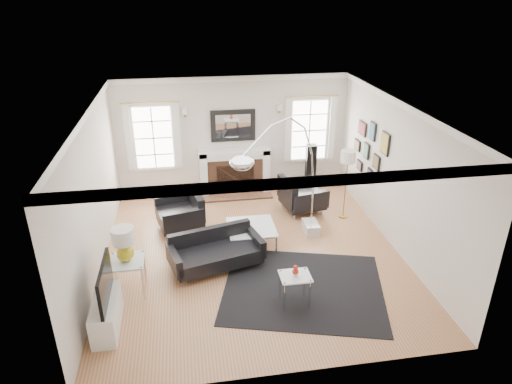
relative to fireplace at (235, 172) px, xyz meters
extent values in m
plane|color=#97613F|center=(0.00, -2.79, -0.54)|extent=(6.00, 6.00, 0.00)
cube|color=silver|center=(0.00, 0.21, 0.86)|extent=(5.50, 0.04, 2.80)
cube|color=silver|center=(0.00, -5.79, 0.86)|extent=(5.50, 0.04, 2.80)
cube|color=silver|center=(-2.75, -2.79, 0.86)|extent=(0.04, 6.00, 2.80)
cube|color=silver|center=(2.75, -2.79, 0.86)|extent=(0.04, 6.00, 2.80)
cube|color=white|center=(0.00, -2.79, 2.26)|extent=(5.50, 6.00, 0.02)
cube|color=white|center=(0.00, -2.79, 2.20)|extent=(5.50, 6.00, 0.12)
cube|color=white|center=(-0.75, 0.01, 0.01)|extent=(0.18, 0.38, 1.10)
cube|color=white|center=(0.75, 0.01, 0.01)|extent=(0.18, 0.38, 1.10)
cube|color=white|center=(0.00, 0.01, 0.51)|extent=(1.70, 0.38, 0.12)
cube|color=white|center=(0.00, 0.01, 0.41)|extent=(1.50, 0.34, 0.10)
cube|color=brown|center=(0.00, 0.03, -0.09)|extent=(1.30, 0.30, 0.90)
cube|color=black|center=(0.00, -0.07, -0.16)|extent=(0.90, 0.10, 0.76)
cube|color=brown|center=(0.00, -0.24, -0.52)|extent=(1.70, 0.50, 0.04)
cube|color=black|center=(0.00, 0.17, 1.11)|extent=(1.05, 0.06, 0.75)
cube|color=white|center=(0.00, 0.13, 1.11)|extent=(0.82, 0.02, 0.55)
cube|color=white|center=(-1.85, 0.18, 0.91)|extent=(1.00, 0.05, 1.60)
cube|color=white|center=(-1.85, 0.15, 0.91)|extent=(0.84, 0.02, 1.44)
cube|color=white|center=(-2.40, 0.08, 0.96)|extent=(0.14, 0.05, 1.55)
cube|color=white|center=(-1.30, 0.08, 0.96)|extent=(0.14, 0.05, 1.55)
cube|color=white|center=(1.85, 0.18, 0.91)|extent=(1.00, 0.05, 1.60)
cube|color=white|center=(1.85, 0.15, 0.91)|extent=(0.84, 0.02, 1.44)
cube|color=white|center=(1.30, 0.08, 0.96)|extent=(0.14, 0.05, 1.55)
cube|color=white|center=(2.40, 0.08, 0.96)|extent=(0.14, 0.05, 1.55)
cube|color=black|center=(2.72, -2.19, 1.31)|extent=(0.03, 0.34, 0.44)
cube|color=gold|center=(2.70, -2.19, 1.31)|extent=(0.01, 0.29, 0.39)
cube|color=black|center=(2.72, -1.54, 1.36)|extent=(0.03, 0.28, 0.38)
cube|color=teal|center=(2.70, -1.54, 1.36)|extent=(0.01, 0.23, 0.33)
cube|color=black|center=(2.72, -0.99, 1.26)|extent=(0.03, 0.40, 0.30)
cube|color=#A6333E|center=(2.70, -0.99, 1.26)|extent=(0.01, 0.35, 0.25)
cube|color=black|center=(2.72, -1.89, 0.81)|extent=(0.03, 0.30, 0.30)
cube|color=olive|center=(2.70, -1.89, 0.81)|extent=(0.01, 0.25, 0.25)
cube|color=black|center=(2.72, -1.34, 0.86)|extent=(0.03, 0.26, 0.34)
cube|color=#57916A|center=(2.70, -1.34, 0.86)|extent=(0.01, 0.21, 0.29)
cube|color=black|center=(2.72, -0.79, 0.81)|extent=(0.03, 0.32, 0.24)
cube|color=#A27945|center=(2.70, -0.79, 0.81)|extent=(0.01, 0.27, 0.19)
cube|color=black|center=(2.72, -1.64, 0.41)|extent=(0.03, 0.24, 0.30)
cube|color=#4B3870|center=(2.70, -1.64, 0.41)|extent=(0.01, 0.19, 0.25)
cube|color=black|center=(2.72, -1.04, 0.41)|extent=(0.03, 0.28, 0.22)
cube|color=#89505E|center=(2.70, -1.04, 0.41)|extent=(0.01, 0.23, 0.17)
cube|color=white|center=(-2.45, -4.49, -0.29)|extent=(0.35, 1.00, 0.50)
cube|color=black|center=(-2.40, -4.49, 0.26)|extent=(0.05, 1.00, 0.58)
cube|color=black|center=(0.68, -4.03, -0.54)|extent=(3.14, 2.83, 0.01)
cube|color=black|center=(-0.72, -3.17, -0.30)|extent=(1.70, 1.12, 0.26)
cube|color=black|center=(-0.80, -2.85, -0.11)|extent=(1.54, 0.52, 0.43)
cube|color=black|center=(-1.46, -3.36, -0.19)|extent=(0.31, 0.75, 0.33)
cube|color=black|center=(0.02, -2.97, -0.19)|extent=(0.31, 0.75, 0.33)
cube|color=black|center=(-1.36, -1.65, -0.25)|extent=(1.00, 1.00, 0.31)
cube|color=black|center=(-0.99, -1.56, -0.02)|extent=(0.33, 0.85, 0.52)
cube|color=black|center=(-1.45, -1.24, -0.12)|extent=(0.85, 0.31, 0.40)
cube|color=black|center=(-1.26, -2.06, -0.12)|extent=(0.85, 0.31, 0.40)
cube|color=black|center=(1.38, -1.20, -0.25)|extent=(0.97, 0.97, 0.31)
cube|color=black|center=(1.01, -1.26, -0.02)|extent=(0.29, 0.85, 0.52)
cube|color=black|center=(1.46, -1.61, -0.12)|extent=(0.84, 0.27, 0.40)
cube|color=black|center=(1.31, -0.78, -0.12)|extent=(0.84, 0.27, 0.40)
cube|color=silver|center=(0.02, -2.49, -0.15)|extent=(0.91, 0.91, 0.02)
cylinder|color=silver|center=(-0.39, -2.91, -0.34)|extent=(0.04, 0.04, 0.40)
cylinder|color=silver|center=(0.44, -2.91, -0.34)|extent=(0.04, 0.04, 0.40)
cylinder|color=silver|center=(-0.39, -2.08, -0.34)|extent=(0.04, 0.04, 0.40)
cylinder|color=silver|center=(0.44, -2.08, -0.34)|extent=(0.04, 0.04, 0.40)
cube|color=silver|center=(-2.20, -3.67, 0.07)|extent=(0.57, 0.57, 0.02)
cylinder|color=silver|center=(-2.44, -3.91, -0.23)|extent=(0.04, 0.04, 0.62)
cylinder|color=silver|center=(-1.95, -3.91, -0.23)|extent=(0.04, 0.04, 0.62)
cylinder|color=silver|center=(-2.44, -3.42, -0.23)|extent=(0.04, 0.04, 0.62)
cylinder|color=silver|center=(-1.95, -3.42, -0.23)|extent=(0.04, 0.04, 0.62)
cube|color=silver|center=(0.43, -4.39, -0.02)|extent=(0.48, 0.41, 0.02)
cylinder|color=silver|center=(0.23, -4.55, -0.28)|extent=(0.04, 0.04, 0.53)
cylinder|color=silver|center=(0.63, -4.55, -0.28)|extent=(0.04, 0.04, 0.53)
cylinder|color=silver|center=(0.23, -4.22, -0.28)|extent=(0.04, 0.04, 0.53)
cylinder|color=silver|center=(0.63, -4.22, -0.28)|extent=(0.04, 0.04, 0.53)
sphere|color=gold|center=(-2.20, -3.67, 0.22)|extent=(0.28, 0.28, 0.28)
cylinder|color=gold|center=(-2.20, -3.67, 0.36)|extent=(0.04, 0.04, 0.11)
cylinder|color=white|center=(-2.20, -3.67, 0.54)|extent=(0.37, 0.37, 0.26)
sphere|color=#AF2816|center=(0.43, -4.39, 0.06)|extent=(0.11, 0.11, 0.11)
sphere|color=#AF2816|center=(0.43, -4.39, 0.14)|extent=(0.08, 0.08, 0.08)
cube|color=silver|center=(1.31, -2.21, -0.43)|extent=(0.28, 0.45, 0.23)
ellipsoid|color=silver|center=(-0.28, -3.57, 1.62)|extent=(0.39, 0.39, 0.23)
cylinder|color=#AC8A3B|center=(2.20, -1.65, -0.53)|extent=(0.19, 0.19, 0.03)
cylinder|color=#AC8A3B|center=(2.20, -1.65, 0.14)|extent=(0.02, 0.02, 1.36)
cylinder|color=white|center=(2.20, -1.65, 0.87)|extent=(0.31, 0.31, 0.25)
cube|color=black|center=(1.85, -0.14, 0.05)|extent=(0.25, 0.25, 1.18)
camera|label=1|loc=(-1.12, -10.14, 4.17)|focal=32.00mm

